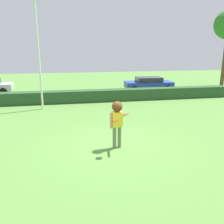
% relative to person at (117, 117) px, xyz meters
% --- Properties ---
extents(ground_plane, '(60.00, 60.00, 0.00)m').
position_rel_person_xyz_m(ground_plane, '(-0.05, 0.27, -1.21)').
color(ground_plane, '#528339').
extents(person, '(0.59, 0.77, 1.82)m').
position_rel_person_xyz_m(person, '(0.00, 0.00, 0.00)').
color(person, '#697451').
rests_on(person, ground).
extents(frisbee, '(0.25, 0.24, 0.08)m').
position_rel_person_xyz_m(frisbee, '(-0.20, -0.60, 0.06)').
color(frisbee, red).
extents(lamppost, '(0.24, 0.24, 6.51)m').
position_rel_person_xyz_m(lamppost, '(-3.34, 6.77, 2.36)').
color(lamppost, silver).
rests_on(lamppost, ground).
extents(hedge_row, '(21.09, 0.90, 0.83)m').
position_rel_person_xyz_m(hedge_row, '(-0.05, 8.37, -0.79)').
color(hedge_row, '#284B27').
rests_on(hedge_row, ground).
extents(parked_car_blue, '(4.30, 2.02, 1.25)m').
position_rel_person_xyz_m(parked_car_blue, '(5.43, 11.80, -0.52)').
color(parked_car_blue, '#263FA5').
rests_on(parked_car_blue, ground).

